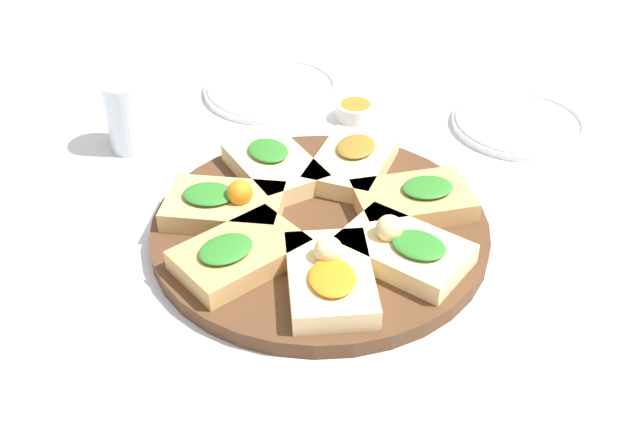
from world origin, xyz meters
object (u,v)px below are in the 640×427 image
(plate_left, at_px, (272,88))
(dipping_bowl, at_px, (355,111))
(serving_board, at_px, (320,228))
(water_glass, at_px, (129,115))
(plate_right, at_px, (520,123))

(plate_left, bearing_deg, dipping_bowl, -19.94)
(serving_board, xyz_separation_m, plate_left, (-0.16, 0.36, -0.00))
(serving_board, xyz_separation_m, water_glass, (-0.32, 0.15, 0.04))
(plate_left, xyz_separation_m, dipping_bowl, (0.15, -0.06, 0.01))
(plate_left, relative_size, plate_right, 1.10)
(plate_left, relative_size, dipping_bowl, 3.70)
(dipping_bowl, bearing_deg, serving_board, -87.70)
(plate_right, relative_size, water_glass, 1.97)
(water_glass, bearing_deg, plate_right, 18.34)
(dipping_bowl, bearing_deg, water_glass, -152.77)
(serving_board, height_order, dipping_bowl, dipping_bowl)
(plate_left, distance_m, dipping_bowl, 0.16)
(dipping_bowl, bearing_deg, plate_left, 160.06)
(serving_board, distance_m, plate_left, 0.40)
(plate_right, relative_size, dipping_bowl, 3.37)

